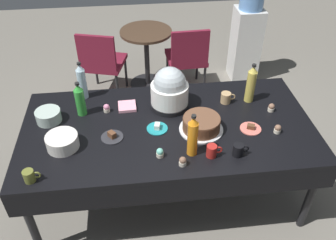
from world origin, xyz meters
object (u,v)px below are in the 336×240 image
ceramic_snack_bowl (62,142)px  round_cafe_table (147,48)px  glass_salad_bowl (48,116)px  soda_bottle_orange_juice (193,136)px  cupcake_mint (271,108)px  soda_bottle_ginger_ale (251,84)px  slow_cooker (170,90)px  soda_bottle_lime_soda (80,100)px  soda_bottle_water (82,81)px  maroon_chair_left (102,61)px  cupcake_vanilla (107,108)px  coffee_mug_olive (30,176)px  maroon_chair_right (187,56)px  frosted_layer_cake (201,124)px  water_cooler (247,34)px  potluck_table (168,131)px  cupcake_rose (278,129)px  coffee_mug_red (212,151)px  dessert_plate_coral (251,128)px  coffee_mug_tan (226,98)px  dessert_plate_charcoal (112,136)px  dessert_plate_teal (157,128)px  cupcake_berry (183,161)px  coffee_mug_black (239,150)px

ceramic_snack_bowl → round_cafe_table: 2.06m
glass_salad_bowl → soda_bottle_orange_juice: (1.02, -0.48, 0.11)m
cupcake_mint → soda_bottle_ginger_ale: size_ratio=0.20×
slow_cooker → soda_bottle_lime_soda: size_ratio=1.21×
soda_bottle_water → soda_bottle_lime_soda: size_ratio=1.13×
ceramic_snack_bowl → maroon_chair_left: (0.19, 1.69, -0.31)m
cupcake_vanilla → coffee_mug_olive: (-0.47, -0.68, 0.01)m
soda_bottle_orange_juice → maroon_chair_left: bearing=110.7°
soda_bottle_lime_soda → maroon_chair_left: size_ratio=0.34×
maroon_chair_left → maroon_chair_right: bearing=-0.2°
frosted_layer_cake → water_cooler: (0.94, 1.90, -0.21)m
maroon_chair_left → round_cafe_table: (0.52, 0.22, 0.01)m
slow_cooker → maroon_chair_left: 1.49m
soda_bottle_water → slow_cooker: bearing=-17.1°
water_cooler → potluck_table: bearing=-122.9°
cupcake_rose → ceramic_snack_bowl: bearing=179.1°
soda_bottle_orange_juice → soda_bottle_ginger_ale: (0.57, 0.56, 0.00)m
coffee_mug_red → cupcake_mint: bearing=37.8°
dessert_plate_coral → coffee_mug_tan: coffee_mug_tan is taller
dessert_plate_charcoal → slow_cooker: bearing=36.1°
slow_cooker → dessert_plate_teal: bearing=-114.5°
dessert_plate_coral → water_cooler: (0.57, 1.93, -0.17)m
dessert_plate_charcoal → soda_bottle_water: size_ratio=0.50×
soda_bottle_water → coffee_mug_red: soda_bottle_water is taller
frosted_layer_cake → dessert_plate_coral: size_ratio=2.08×
cupcake_vanilla → dessert_plate_teal: bearing=-34.9°
dessert_plate_coral → cupcake_berry: cupcake_berry is taller
coffee_mug_tan → ceramic_snack_bowl: bearing=-162.7°
cupcake_berry → dessert_plate_teal: bearing=108.8°
slow_cooker → coffee_mug_olive: (-0.97, -0.69, -0.11)m
coffee_mug_red → maroon_chair_left: (-0.83, 1.90, -0.30)m
soda_bottle_water → maroon_chair_right: soda_bottle_water is taller
coffee_mug_red → soda_bottle_ginger_ale: bearing=54.1°
soda_bottle_water → maroon_chair_right: (1.05, 1.08, -0.41)m
ceramic_snack_bowl → glass_salad_bowl: bearing=114.0°
slow_cooker → coffee_mug_black: (0.40, -0.61, -0.11)m
coffee_mug_tan → maroon_chair_left: (-1.08, 1.29, -0.30)m
cupcake_mint → cupcake_vanilla: 1.30m
dessert_plate_coral → cupcake_mint: 0.30m
frosted_layer_cake → coffee_mug_olive: 1.22m
glass_salad_bowl → water_cooler: water_cooler is taller
soda_bottle_lime_soda → cupcake_rose: bearing=-15.4°
slow_cooker → dessert_plate_coral: bearing=-32.3°
soda_bottle_orange_juice → coffee_mug_red: soda_bottle_orange_juice is taller
slow_cooker → soda_bottle_orange_juice: 0.57m
coffee_mug_tan → maroon_chair_right: (-0.10, 1.29, -0.30)m
frosted_layer_cake → water_cooler: 2.12m
glass_salad_bowl → maroon_chair_left: bearing=76.6°
slow_cooker → ceramic_snack_bowl: (-0.80, -0.39, -0.11)m
coffee_mug_tan → water_cooler: size_ratio=0.10×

